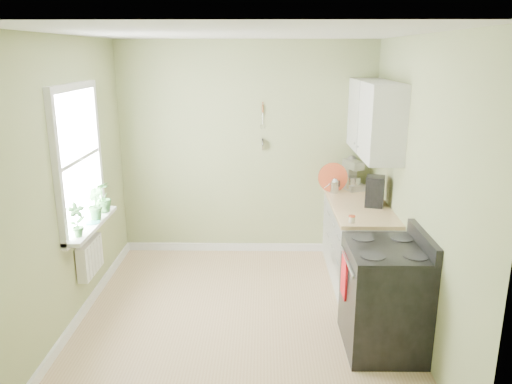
{
  "coord_description": "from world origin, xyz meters",
  "views": [
    {
      "loc": [
        0.21,
        -4.39,
        2.54
      ],
      "look_at": [
        0.14,
        0.55,
        1.16
      ],
      "focal_mm": 35.0,
      "sensor_mm": 36.0,
      "label": 1
    }
  ],
  "objects_px": {
    "stove": "(385,297)",
    "kettle": "(334,185)",
    "stand_mixer": "(353,175)",
    "coffee_maker": "(375,192)"
  },
  "relations": [
    {
      "from": "stand_mixer",
      "to": "coffee_maker",
      "type": "height_order",
      "value": "stand_mixer"
    },
    {
      "from": "coffee_maker",
      "to": "kettle",
      "type": "bearing_deg",
      "value": 124.27
    },
    {
      "from": "stand_mixer",
      "to": "kettle",
      "type": "height_order",
      "value": "stand_mixer"
    },
    {
      "from": "stand_mixer",
      "to": "coffee_maker",
      "type": "xyz_separation_m",
      "value": [
        0.12,
        -0.72,
        -0.01
      ]
    },
    {
      "from": "kettle",
      "to": "stand_mixer",
      "type": "bearing_deg",
      "value": 37.03
    },
    {
      "from": "stand_mixer",
      "to": "kettle",
      "type": "distance_m",
      "value": 0.32
    },
    {
      "from": "stove",
      "to": "stand_mixer",
      "type": "relative_size",
      "value": 2.69
    },
    {
      "from": "stove",
      "to": "kettle",
      "type": "bearing_deg",
      "value": 96.49
    },
    {
      "from": "stove",
      "to": "kettle",
      "type": "height_order",
      "value": "kettle"
    },
    {
      "from": "stand_mixer",
      "to": "stove",
      "type": "bearing_deg",
      "value": -91.04
    }
  ]
}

